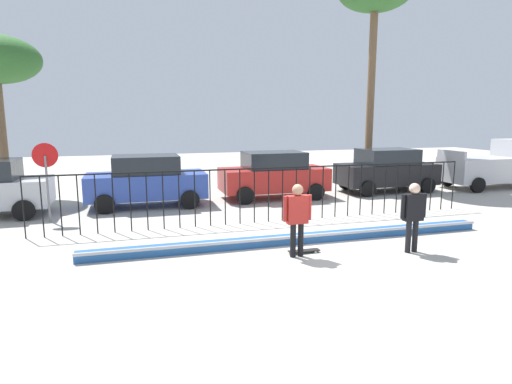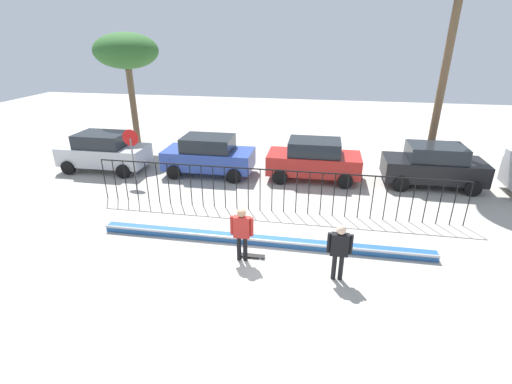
{
  "view_description": "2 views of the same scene",
  "coord_description": "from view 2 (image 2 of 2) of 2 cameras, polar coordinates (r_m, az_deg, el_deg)",
  "views": [
    {
      "loc": [
        -4.16,
        -9.47,
        3.31
      ],
      "look_at": [
        -0.55,
        2.87,
        1.06
      ],
      "focal_mm": 30.44,
      "sensor_mm": 36.0,
      "label": 1
    },
    {
      "loc": [
        1.68,
        -9.63,
        6.47
      ],
      "look_at": [
        -0.5,
        2.62,
        1.09
      ],
      "focal_mm": 26.02,
      "sensor_mm": 36.0,
      "label": 2
    }
  ],
  "objects": [
    {
      "name": "bowl_coping_ledge",
      "position": [
        12.38,
        0.86,
        -7.46
      ],
      "size": [
        11.0,
        0.41,
        0.27
      ],
      "color": "#235699",
      "rests_on": "ground"
    },
    {
      "name": "skateboarder",
      "position": [
        11.09,
        -2.2,
        -5.84
      ],
      "size": [
        0.71,
        0.27,
        1.75
      ],
      "rotation": [
        0.0,
        0.0,
        0.11
      ],
      "color": "black",
      "rests_on": "ground"
    },
    {
      "name": "parked_car_silver",
      "position": [
        20.19,
        -22.33,
        5.82
      ],
      "size": [
        4.3,
        2.12,
        1.9
      ],
      "rotation": [
        0.0,
        0.0,
        -0.02
      ],
      "color": "#B7BABF",
      "rests_on": "ground"
    },
    {
      "name": "palm_tree_short",
      "position": [
        22.77,
        -19.31,
        19.62
      ],
      "size": [
        3.48,
        3.48,
        6.49
      ],
      "color": "brown",
      "rests_on": "ground"
    },
    {
      "name": "skateboard",
      "position": [
        11.72,
        -0.6,
        -9.74
      ],
      "size": [
        0.8,
        0.2,
        0.07
      ],
      "rotation": [
        0.0,
        0.0,
        -0.29
      ],
      "color": "black",
      "rests_on": "ground"
    },
    {
      "name": "parked_car_black",
      "position": [
        18.47,
        25.61,
        3.73
      ],
      "size": [
        4.3,
        2.12,
        1.9
      ],
      "rotation": [
        0.0,
        0.0,
        -0.03
      ],
      "color": "black",
      "rests_on": "ground"
    },
    {
      "name": "perimeter_fence",
      "position": [
        14.15,
        2.5,
        0.97
      ],
      "size": [
        14.04,
        0.04,
        1.74
      ],
      "color": "black",
      "rests_on": "ground"
    },
    {
      "name": "camera_operator",
      "position": [
        10.52,
        12.71,
        -8.35
      ],
      "size": [
        0.7,
        0.26,
        1.72
      ],
      "rotation": [
        0.0,
        0.0,
        2.8
      ],
      "color": "black",
      "rests_on": "ground"
    },
    {
      "name": "parked_car_red",
      "position": [
        17.66,
        8.87,
        4.98
      ],
      "size": [
        4.3,
        2.12,
        1.9
      ],
      "rotation": [
        0.0,
        0.0,
        -0.03
      ],
      "color": "#B2231E",
      "rests_on": "ground"
    },
    {
      "name": "stop_sign",
      "position": [
        17.78,
        -18.55,
        6.33
      ],
      "size": [
        0.76,
        0.07,
        2.5
      ],
      "color": "slate",
      "rests_on": "ground"
    },
    {
      "name": "ground_plane",
      "position": [
        11.72,
        0.16,
        -10.1
      ],
      "size": [
        60.0,
        60.0,
        0.0
      ],
      "primitive_type": "plane",
      "color": "#ADA89E"
    },
    {
      "name": "parked_car_blue",
      "position": [
        18.21,
        -7.3,
        5.64
      ],
      "size": [
        4.3,
        2.12,
        1.9
      ],
      "rotation": [
        0.0,
        0.0,
        -0.06
      ],
      "color": "#2D479E",
      "rests_on": "ground"
    }
  ]
}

